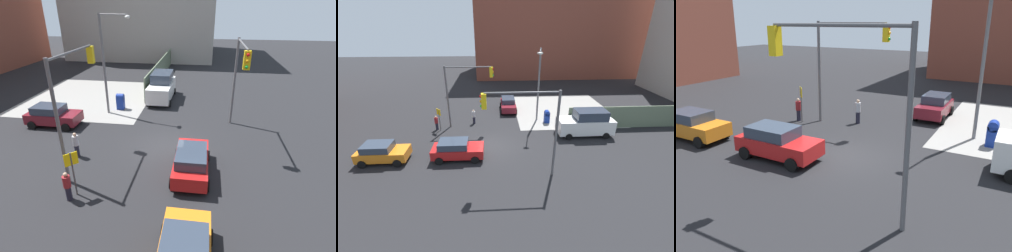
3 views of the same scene
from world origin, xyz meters
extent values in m
plane|color=black|center=(0.00, 0.00, 0.00)|extent=(120.00, 120.00, 0.00)
cylinder|color=#59595B|center=(-4.50, 4.50, 3.25)|extent=(0.18, 0.18, 6.50)
cylinder|color=#59595B|center=(-2.22, 4.50, 6.38)|extent=(4.57, 0.12, 0.12)
cube|color=yellow|center=(0.07, 4.50, 5.85)|extent=(0.32, 0.36, 1.00)
sphere|color=red|center=(0.25, 4.50, 6.17)|extent=(0.18, 0.18, 0.18)
sphere|color=orange|center=(0.25, 4.50, 5.85)|extent=(0.18, 0.18, 0.18)
sphere|color=green|center=(0.25, 4.50, 5.53)|extent=(0.18, 0.18, 0.18)
cylinder|color=#59595B|center=(4.50, -4.50, 3.25)|extent=(0.18, 0.18, 6.50)
cylinder|color=#59595B|center=(2.07, -4.50, 6.38)|extent=(4.86, 0.12, 0.12)
cube|color=yellow|center=(-0.36, -4.50, 5.85)|extent=(0.32, 0.36, 1.00)
sphere|color=red|center=(-0.54, -4.50, 6.17)|extent=(0.18, 0.18, 0.18)
sphere|color=orange|center=(-0.54, -4.50, 5.85)|extent=(0.18, 0.18, 0.18)
sphere|color=green|center=(-0.54, -4.50, 5.53)|extent=(0.18, 0.18, 0.18)
cylinder|color=slate|center=(5.20, 5.80, 4.00)|extent=(0.20, 0.20, 8.00)
cylinder|color=#4C4C4C|center=(-5.40, 3.62, 1.20)|extent=(0.08, 0.08, 2.40)
cube|color=yellow|center=(-5.40, 3.62, 2.05)|extent=(0.48, 0.48, 0.64)
cube|color=navy|center=(6.20, 5.00, 0.57)|extent=(0.56, 0.64, 1.15)
cylinder|color=navy|center=(6.20, 5.00, 1.15)|extent=(0.56, 0.64, 0.56)
cube|color=#B21919|center=(-2.78, -1.86, 0.70)|extent=(4.20, 1.80, 0.75)
cube|color=#2D3847|center=(-3.11, -1.86, 1.35)|extent=(2.35, 1.58, 0.55)
cylinder|color=black|center=(-1.35, -0.96, 0.32)|extent=(0.64, 0.22, 0.64)
cylinder|color=black|center=(-1.35, -2.76, 0.32)|extent=(0.64, 0.22, 0.64)
cylinder|color=black|center=(-4.20, -0.96, 0.32)|extent=(0.64, 0.22, 0.64)
cylinder|color=black|center=(-4.20, -2.76, 0.32)|extent=(0.64, 0.22, 0.64)
cube|color=maroon|center=(2.08, 8.99, 0.70)|extent=(1.80, 3.98, 0.75)
cube|color=#2D3847|center=(2.08, 9.31, 1.35)|extent=(1.58, 2.23, 0.55)
cylinder|color=black|center=(2.98, 7.64, 0.32)|extent=(0.22, 0.64, 0.64)
cylinder|color=black|center=(1.18, 7.64, 0.32)|extent=(0.22, 0.64, 0.64)
cylinder|color=black|center=(2.98, 10.35, 0.32)|extent=(0.22, 0.64, 0.64)
cylinder|color=black|center=(1.18, 10.35, 0.32)|extent=(0.22, 0.64, 0.64)
cube|color=orange|center=(-8.78, -1.99, 0.70)|extent=(3.94, 1.80, 0.75)
cube|color=#2D3847|center=(-9.09, -1.99, 1.35)|extent=(2.21, 1.58, 0.55)
cylinder|color=black|center=(-7.44, -1.09, 0.32)|extent=(0.64, 0.22, 0.64)
cylinder|color=black|center=(-7.44, -2.89, 0.32)|extent=(0.64, 0.22, 0.64)
cylinder|color=black|center=(-10.12, -1.09, 0.32)|extent=(0.64, 0.22, 0.64)
cylinder|color=black|center=(7.44, 0.75, 0.32)|extent=(0.64, 0.22, 0.64)
cylinder|color=#B2B2B7|center=(-2.00, 5.20, 1.10)|extent=(0.36, 0.36, 0.62)
sphere|color=tan|center=(-2.00, 5.20, 1.52)|extent=(0.21, 0.21, 0.21)
cylinder|color=#1E1E2D|center=(-2.00, 5.20, 0.39)|extent=(0.28, 0.28, 0.79)
cylinder|color=maroon|center=(-5.80, 3.80, 1.05)|extent=(0.36, 0.36, 0.60)
sphere|color=tan|center=(-5.80, 3.80, 1.45)|extent=(0.20, 0.20, 0.20)
cylinder|color=#1E1E2D|center=(-5.80, 3.80, 0.38)|extent=(0.28, 0.28, 0.75)
camera|label=1|loc=(-15.01, -2.33, 8.59)|focal=28.00mm
camera|label=2|loc=(0.27, -18.06, 10.42)|focal=24.00mm
camera|label=3|loc=(7.27, -13.41, 6.50)|focal=35.00mm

